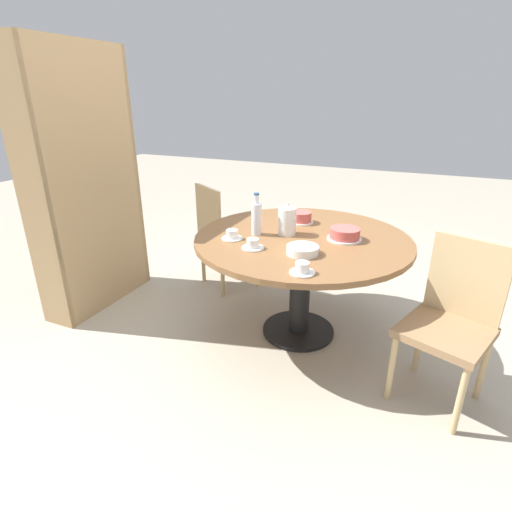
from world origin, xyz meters
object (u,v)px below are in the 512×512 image
Objects in this scene: coffee_pot at (287,220)px; cup_b at (232,235)px; chair_a at (223,234)px; cake_main at (345,234)px; chair_b at (451,320)px; cup_c at (253,245)px; water_bottle at (256,218)px; cake_second at (301,218)px; bookshelf at (88,185)px; cup_a at (302,269)px.

coffee_pot is 1.60× the size of cup_b.
chair_a is 1.23m from cake_main.
cup_c is at bearing -156.96° from chair_b.
coffee_pot is at bearing -52.18° from cup_b.
cup_c is at bearing -161.12° from water_bottle.
water_bottle is 0.58m from cake_main.
cake_second is at bearing -9.58° from cup_c.
cake_main is (0.13, -0.56, -0.08)m from water_bottle.
bookshelf is 14.21× the size of cup_a.
cake_second is 1.35× the size of cup_c.
chair_b is 1.13m from coffee_pot.
cake_main is 0.61m from cup_a.
cake_second is (-0.18, -0.75, 0.29)m from chair_a.
water_bottle is 1.52× the size of cake_second.
cup_c is (-0.80, -0.64, 0.27)m from chair_a.
cup_b is (0.33, 0.58, 0.00)m from cup_a.
chair_b is at bearing -99.07° from water_bottle.
cup_c is (0.22, 0.39, 0.00)m from cup_a.
cup_a is (-0.55, -0.29, -0.07)m from coffee_pot.
water_bottle reaches higher than chair_b.
cup_c is at bearing 128.70° from cake_main.
cup_a is 1.00× the size of cup_b.
cup_c is at bearing 161.41° from chair_a.
bookshelf reaches higher than cake_second.
bookshelf is 1.62m from cake_second.
chair_a is at bearing 45.11° from cup_a.
coffee_pot is 0.20m from water_bottle.
cake_main is 0.61m from cup_c.
water_bottle reaches higher than cup_a.
cup_a is 0.66m from cup_b.
cup_a and cup_c have the same top height.
chair_b is at bearing -104.91° from coffee_pot.
cake_second is (0.57, 1.04, 0.29)m from chair_b.
cup_b is at bearing 143.40° from water_bottle.
cup_a is at bearing -139.48° from chair_b.
coffee_pot reaches higher than cake_second.
cake_second is at bearing -0.79° from coffee_pot.
coffee_pot is at bearing 27.26° from cup_a.
cake_second is 0.89m from cup_a.
bookshelf is at bearing 96.20° from coffee_pot.
water_bottle reaches higher than coffee_pot.
coffee_pot is at bearing 96.20° from bookshelf.
bookshelf reaches higher than water_bottle.
cup_b is at bearing 62.19° from cup_c.
chair_a is at bearing 32.85° from cup_b.
cake_main is at bearing -67.31° from cup_b.
coffee_pot is 1.60× the size of cup_a.
water_bottle is at bearing 18.88° from cup_c.
chair_b is 4.92× the size of cake_second.
bookshelf is 10.55× the size of cake_second.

